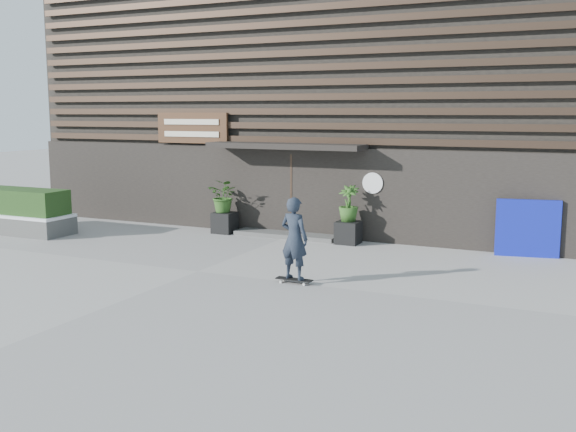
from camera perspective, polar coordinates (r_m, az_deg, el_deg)
The scene contains 12 objects.
ground at distance 14.99m, azimuth -7.66°, elevation -4.67°, with size 80.00×80.00×0.00m, color #A09D98.
entrance_step at distance 18.91m, azimuth -0.10°, elevation -1.59°, with size 3.00×0.80×0.12m, color #4A4947.
planter_pot_left at distance 19.58m, azimuth -5.38°, elevation -0.56°, with size 0.60×0.60×0.60m, color black.
bamboo_left at distance 19.47m, azimuth -5.41°, elevation 1.71°, with size 0.86×0.75×0.96m, color #2D591E.
planter_pot_right at distance 17.97m, azimuth 5.12°, elevation -1.40°, with size 0.60×0.60×0.60m, color black.
bamboo_right at distance 17.85m, azimuth 5.15°, elevation 1.07°, with size 0.54×0.54×0.96m, color #2D591E.
raised_bed at distance 21.12m, azimuth -21.96°, elevation -0.61°, with size 3.50×1.20×0.50m, color #484846.
snow_layer at distance 21.08m, azimuth -22.01°, elevation 0.16°, with size 3.50×1.20×0.08m, color white.
hedge at distance 21.03m, azimuth -22.07°, elevation 1.21°, with size 3.30×1.00×0.70m, color #1C3A15.
blue_tarp at distance 17.22m, azimuth 19.61°, elevation -0.99°, with size 1.49×0.12×1.39m, color #0C15A3.
building at distance 23.57m, azimuth 5.57°, elevation 10.02°, with size 18.00×11.00×8.00m.
skateboarder at distance 13.64m, azimuth 0.53°, elevation -1.93°, with size 0.78×0.51×1.78m.
Camera 1 is at (7.95, -12.22, 3.47)m, focal length 42.03 mm.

